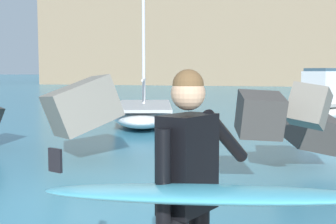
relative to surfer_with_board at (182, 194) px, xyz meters
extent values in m
plane|color=teal|center=(-2.27, 3.32, -1.28)|extent=(400.00, 400.00, 0.00)
cube|color=slate|center=(0.89, 5.22, 0.14)|extent=(0.80, 0.79, 0.83)
cube|color=#3D3A38|center=(1.01, 7.11, -0.46)|extent=(1.48, 1.39, 1.12)
cube|color=slate|center=(-3.82, 6.47, -0.04)|extent=(1.94, 1.90, 1.40)
cube|color=#3D3A38|center=(0.15, 4.60, 0.04)|extent=(0.87, 0.88, 0.79)
cube|color=black|center=(0.01, 0.11, 0.16)|extent=(0.34, 0.43, 0.60)
sphere|color=tan|center=(0.01, 0.11, 0.59)|extent=(0.21, 0.21, 0.21)
sphere|color=brown|center=(0.01, 0.11, 0.64)|extent=(0.19, 0.19, 0.19)
cylinder|color=black|center=(0.19, 0.45, 0.28)|extent=(0.27, 0.52, 0.41)
cylinder|color=black|center=(-0.08, -0.12, 0.12)|extent=(0.09, 0.09, 0.56)
ellipsoid|color=#4CB2CC|center=(-0.01, -0.22, 0.06)|extent=(2.08, 1.09, 0.37)
cube|color=black|center=(-0.90, 0.12, 0.13)|extent=(0.12, 0.06, 0.16)
ellipsoid|color=white|center=(-4.59, 13.12, -0.89)|extent=(3.57, 5.73, 0.77)
cube|color=#ACACAC|center=(-4.59, 13.12, -0.55)|extent=(3.28, 5.27, 0.10)
cylinder|color=silver|center=(-4.70, 13.50, 2.87)|extent=(0.12, 0.12, 6.75)
cylinder|color=silver|center=(-4.70, 13.50, 0.39)|extent=(0.99, 3.10, 0.08)
ellipsoid|color=beige|center=(2.02, 16.53, -0.92)|extent=(4.14, 4.51, 0.72)
cube|color=#9C9991|center=(2.02, 16.53, -0.59)|extent=(3.81, 4.15, 0.10)
cube|color=silver|center=(1.81, 16.28, 0.07)|extent=(1.68, 1.70, 1.26)
cube|color=#334C5B|center=(1.81, 16.28, 0.76)|extent=(1.51, 1.53, 0.12)
sphere|color=yellow|center=(-12.21, 24.46, -1.06)|extent=(0.44, 0.44, 0.44)
camera|label=1|loc=(0.61, -2.56, 0.73)|focal=48.44mm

